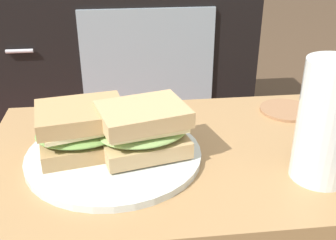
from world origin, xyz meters
name	(u,v)px	position (x,y,z in m)	size (l,w,h in m)	color
side_table	(179,201)	(0.00, 0.00, 0.37)	(0.56, 0.36, 0.46)	#A37A4C
tv_cabinet	(112,61)	(-0.11, 0.95, 0.29)	(0.96, 0.46, 0.58)	black
area_rug	(44,214)	(-0.32, 0.45, 0.00)	(1.23, 0.60, 0.01)	maroon
plate	(114,155)	(-0.09, -0.01, 0.47)	(0.24, 0.24, 0.01)	silver
sandwich_front	(82,131)	(-0.14, 0.00, 0.50)	(0.14, 0.12, 0.07)	tan
sandwich_back	(143,129)	(-0.05, -0.02, 0.51)	(0.14, 0.12, 0.07)	tan
beer_glass	(328,123)	(0.17, -0.09, 0.54)	(0.07, 0.07, 0.16)	silver
coaster	(286,110)	(0.20, 0.11, 0.46)	(0.09, 0.09, 0.01)	#996B47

